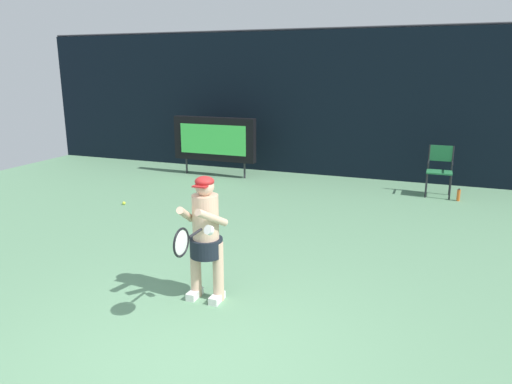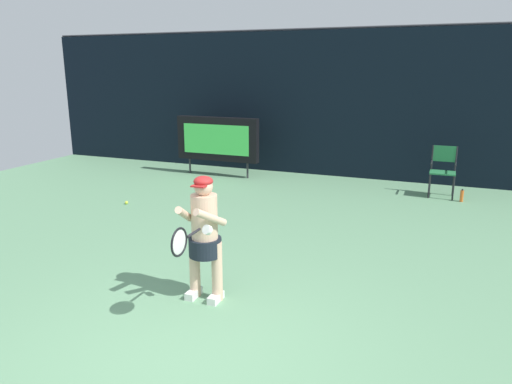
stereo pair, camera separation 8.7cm
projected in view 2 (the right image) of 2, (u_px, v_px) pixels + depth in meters
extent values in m
cube|color=#63936C|center=(187.00, 361.00, 4.58)|extent=(18.00, 22.00, 0.02)
cube|color=black|center=(357.00, 106.00, 11.77)|extent=(18.00, 0.12, 3.60)
cylinder|color=#38383D|center=(361.00, 27.00, 11.31)|extent=(18.00, 0.05, 0.05)
cube|color=black|center=(217.00, 139.00, 12.17)|extent=(2.20, 0.20, 1.10)
cube|color=#45D954|center=(216.00, 139.00, 12.07)|extent=(1.80, 0.01, 0.75)
cylinder|color=#2D2D33|center=(190.00, 166.00, 12.65)|extent=(0.05, 0.05, 0.40)
cylinder|color=#2D2D33|center=(248.00, 170.00, 12.06)|extent=(0.05, 0.05, 0.40)
cylinder|color=black|center=(429.00, 186.00, 10.19)|extent=(0.04, 0.04, 0.52)
cylinder|color=black|center=(453.00, 188.00, 10.02)|extent=(0.04, 0.04, 0.52)
cylinder|color=black|center=(430.00, 182.00, 10.56)|extent=(0.04, 0.04, 0.52)
cylinder|color=black|center=(453.00, 184.00, 10.39)|extent=(0.04, 0.04, 0.52)
cube|color=#226C3D|center=(443.00, 173.00, 10.22)|extent=(0.52, 0.44, 0.03)
cylinder|color=black|center=(432.00, 158.00, 10.42)|extent=(0.04, 0.04, 0.56)
cylinder|color=black|center=(456.00, 160.00, 10.25)|extent=(0.04, 0.04, 0.56)
cube|color=#226C3D|center=(445.00, 154.00, 10.31)|extent=(0.48, 0.02, 0.34)
cylinder|color=black|center=(432.00, 162.00, 10.25)|extent=(0.04, 0.44, 0.04)
cylinder|color=black|center=(456.00, 164.00, 10.08)|extent=(0.04, 0.44, 0.04)
cylinder|color=orange|center=(462.00, 196.00, 9.96)|extent=(0.07, 0.07, 0.24)
cylinder|color=black|center=(462.00, 190.00, 9.92)|extent=(0.03, 0.03, 0.03)
cube|color=white|center=(194.00, 293.00, 5.83)|extent=(0.11, 0.26, 0.09)
cube|color=white|center=(216.00, 298.00, 5.72)|extent=(0.11, 0.26, 0.09)
cylinder|color=#DBB293|center=(195.00, 268.00, 5.79)|extent=(0.13, 0.13, 0.73)
cylinder|color=#DBB293|center=(217.00, 271.00, 5.68)|extent=(0.13, 0.13, 0.73)
cylinder|color=black|center=(205.00, 247.00, 5.66)|extent=(0.39, 0.39, 0.22)
cylinder|color=#DBB293|center=(204.00, 218.00, 5.57)|extent=(0.31, 0.31, 0.56)
sphere|color=#DBB293|center=(203.00, 186.00, 5.48)|extent=(0.22, 0.22, 0.22)
ellipsoid|color=#B22323|center=(203.00, 181.00, 5.46)|extent=(0.22, 0.22, 0.12)
cube|color=#B22323|center=(199.00, 186.00, 5.38)|extent=(0.17, 0.12, 0.02)
cylinder|color=#DBB293|center=(185.00, 214.00, 5.46)|extent=(0.21, 0.51, 0.31)
cylinder|color=#DBB293|center=(210.00, 218.00, 5.35)|extent=(0.21, 0.51, 0.31)
cylinder|color=white|center=(207.00, 230.00, 5.26)|extent=(0.13, 0.12, 0.12)
cylinder|color=black|center=(194.00, 233.00, 5.21)|extent=(0.03, 0.28, 0.03)
torus|color=black|center=(179.00, 242.00, 4.93)|extent=(0.02, 0.31, 0.31)
ellipsoid|color=silver|center=(179.00, 242.00, 4.93)|extent=(0.01, 0.26, 0.26)
sphere|color=#CCDB3D|center=(126.00, 203.00, 9.79)|extent=(0.07, 0.07, 0.07)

